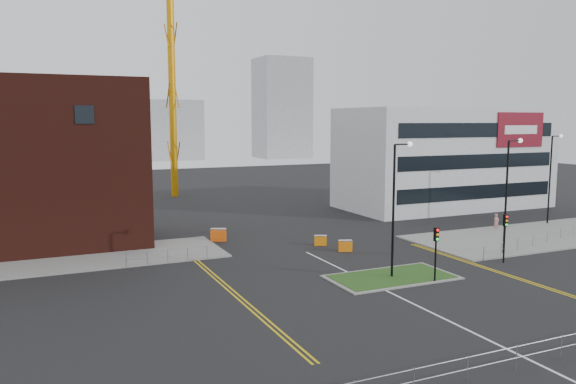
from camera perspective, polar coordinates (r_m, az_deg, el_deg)
name	(u,v)px	position (r m, az deg, el deg)	size (l,w,h in m)	color
ground	(447,320)	(31.78, 15.85, -12.41)	(200.00, 200.00, 0.00)	black
pavement_left	(35,263)	(45.97, -24.29, -6.59)	(28.00, 8.00, 0.12)	slate
pavement_right	(536,236)	(56.44, 23.89, -4.08)	(24.00, 10.00, 0.12)	slate
island_kerb	(392,277)	(38.98, 10.49, -8.51)	(8.60, 4.60, 0.08)	slate
grass_island	(392,277)	(38.98, 10.49, -8.48)	(8.00, 4.00, 0.12)	#224316
office_block	(444,158)	(71.34, 15.54, 3.34)	(25.00, 12.20, 12.00)	silver
streetlamp_island	(396,198)	(38.01, 10.95, -0.64)	(1.46, 0.36, 9.18)	black
streetlamp_right_near	(509,187)	(47.31, 21.51, 0.52)	(1.46, 0.36, 9.18)	black
streetlamp_right_far	(552,172)	(62.98, 25.23, 1.89)	(1.46, 0.36, 9.18)	black
traffic_light_island	(436,244)	(37.98, 14.81, -5.12)	(0.28, 0.33, 3.65)	black
traffic_light_right	(505,229)	(44.75, 21.20, -3.51)	(0.28, 0.33, 3.65)	black
railing_front	(540,347)	(27.52, 24.20, -14.19)	(24.05, 0.05, 1.10)	gray
railing_left	(168,254)	(42.77, -12.13, -6.16)	(6.05, 0.05, 1.10)	gray
railing_right	(547,234)	(53.58, 24.84, -3.93)	(19.05, 5.05, 1.10)	gray
centre_line	(423,309)	(33.24, 13.59, -11.45)	(0.15, 30.00, 0.01)	silver
yellow_left_a	(227,290)	(35.98, -6.21, -9.83)	(0.12, 24.00, 0.01)	gold
yellow_left_b	(232,289)	(36.07, -5.75, -9.78)	(0.12, 24.00, 0.01)	gold
yellow_right_a	(498,273)	(42.20, 20.55, -7.69)	(0.12, 20.00, 0.01)	gold
yellow_right_b	(501,272)	(42.40, 20.84, -7.63)	(0.12, 20.00, 0.01)	gold
skyline_b	(155,130)	(155.60, -13.35, 6.13)	(24.00, 12.00, 16.00)	gray
skyline_c	(282,108)	(161.26, -0.63, 8.49)	(14.00, 12.00, 28.00)	gray
skyline_d	(81,137)	(163.22, -20.24, 5.22)	(30.00, 12.00, 12.00)	gray
pedestrian	(496,222)	(57.79, 20.41, -2.89)	(0.60, 0.39, 1.65)	tan
barrier_left	(218,234)	(49.89, -7.08, -4.28)	(1.42, 0.95, 1.14)	#F0550D
barrier_mid	(345,245)	(45.93, 5.84, -5.41)	(1.17, 0.70, 0.93)	orange
barrier_right	(320,240)	(47.93, 3.32, -4.88)	(1.10, 0.76, 0.88)	orange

